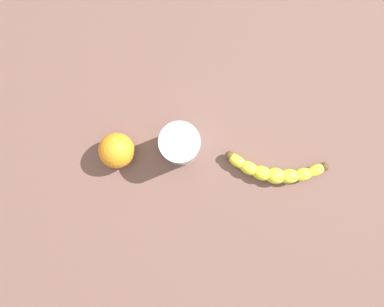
% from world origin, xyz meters
% --- Properties ---
extents(wooden_tabletop, '(1.20, 1.20, 0.03)m').
position_xyz_m(wooden_tabletop, '(0.00, 0.00, 0.01)').
color(wooden_tabletop, brown).
rests_on(wooden_tabletop, ground).
extents(banana, '(0.12, 0.22, 0.04)m').
position_xyz_m(banana, '(0.17, 0.16, 0.05)').
color(banana, yellow).
rests_on(banana, wooden_tabletop).
extents(smoothie_glass, '(0.09, 0.09, 0.11)m').
position_xyz_m(smoothie_glass, '(0.05, -0.03, 0.08)').
color(smoothie_glass, silver).
rests_on(smoothie_glass, wooden_tabletop).
extents(orange_fruit, '(0.08, 0.08, 0.08)m').
position_xyz_m(orange_fruit, '(0.02, -0.17, 0.07)').
color(orange_fruit, orange).
rests_on(orange_fruit, wooden_tabletop).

